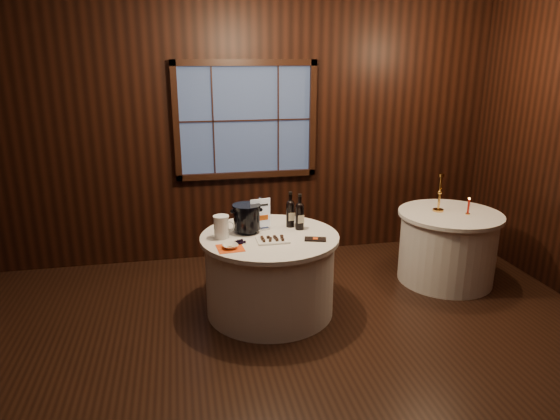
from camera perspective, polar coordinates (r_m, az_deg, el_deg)
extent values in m
plane|color=black|center=(4.08, 1.57, -17.91)|extent=(6.00, 6.00, 0.00)
cube|color=black|center=(5.87, -3.94, 8.78)|extent=(6.00, 0.02, 3.00)
cube|color=navy|center=(5.82, -3.93, 10.20)|extent=(1.50, 0.01, 1.20)
cylinder|color=silver|center=(4.75, -1.16, -7.49)|extent=(1.20, 1.20, 0.73)
cylinder|color=silver|center=(4.61, -1.19, -3.13)|extent=(1.28, 1.28, 0.04)
cylinder|color=silver|center=(5.69, 18.53, -4.19)|extent=(1.00, 1.00, 0.73)
cylinder|color=silver|center=(5.56, 18.90, -0.49)|extent=(1.08, 1.08, 0.04)
cube|color=#AFAFB6|center=(4.75, -2.28, -2.16)|extent=(0.18, 0.13, 0.02)
cube|color=#AFAFB6|center=(4.70, -2.31, -0.32)|extent=(0.02, 0.02, 0.30)
cube|color=white|center=(4.68, -2.28, -0.37)|extent=(0.19, 0.05, 0.28)
cylinder|color=black|center=(4.80, 1.19, -0.64)|extent=(0.08, 0.08, 0.22)
sphere|color=black|center=(4.76, 1.20, 0.64)|extent=(0.08, 0.08, 0.08)
cylinder|color=black|center=(4.75, 1.21, 1.35)|extent=(0.03, 0.03, 0.10)
cylinder|color=black|center=(4.73, 1.21, 1.94)|extent=(0.04, 0.04, 0.02)
cube|color=beige|center=(4.76, 1.31, -0.79)|extent=(0.06, 0.01, 0.08)
cylinder|color=black|center=(4.73, 2.26, -0.92)|extent=(0.08, 0.08, 0.22)
sphere|color=black|center=(4.69, 2.27, 0.38)|extent=(0.08, 0.08, 0.08)
cylinder|color=black|center=(4.68, 2.28, 1.10)|extent=(0.03, 0.03, 0.10)
cylinder|color=black|center=(4.66, 2.29, 1.69)|extent=(0.04, 0.04, 0.02)
cube|color=beige|center=(4.69, 2.38, -1.07)|extent=(0.06, 0.01, 0.08)
cylinder|color=black|center=(4.68, -3.80, -2.35)|extent=(0.19, 0.19, 0.03)
cylinder|color=black|center=(4.64, -3.83, -0.92)|extent=(0.25, 0.25, 0.21)
cylinder|color=black|center=(4.61, -3.86, 0.47)|extent=(0.26, 0.26, 0.02)
cube|color=white|center=(4.44, -0.82, -3.50)|extent=(0.28, 0.19, 0.02)
cube|color=black|center=(4.48, 4.06, -3.35)|extent=(0.21, 0.15, 0.02)
cylinder|color=#3C2A16|center=(4.38, -5.42, -3.72)|extent=(0.07, 0.02, 0.03)
cylinder|color=white|center=(4.53, -6.72, -1.99)|extent=(0.13, 0.13, 0.20)
cylinder|color=white|center=(4.50, -6.77, -0.74)|extent=(0.15, 0.15, 0.01)
torus|color=white|center=(4.54, -5.86, -1.82)|extent=(0.10, 0.03, 0.10)
cube|color=#DA4512|center=(4.31, -5.71, -4.35)|extent=(0.24, 0.24, 0.00)
imported|color=white|center=(4.30, -5.71, -4.12)|extent=(0.15, 0.15, 0.03)
cylinder|color=gold|center=(5.57, 17.62, -0.02)|extent=(0.11, 0.11, 0.02)
cylinder|color=gold|center=(5.52, 17.79, 1.85)|extent=(0.03, 0.03, 0.36)
cylinder|color=gold|center=(5.48, 17.97, 3.80)|extent=(0.06, 0.06, 0.03)
cylinder|color=gold|center=(5.56, 20.65, -0.41)|extent=(0.05, 0.05, 0.01)
cylinder|color=#AF190D|center=(5.54, 20.74, 0.37)|extent=(0.02, 0.02, 0.15)
sphere|color=#FFB23F|center=(5.51, 20.83, 1.23)|extent=(0.02, 0.02, 0.02)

